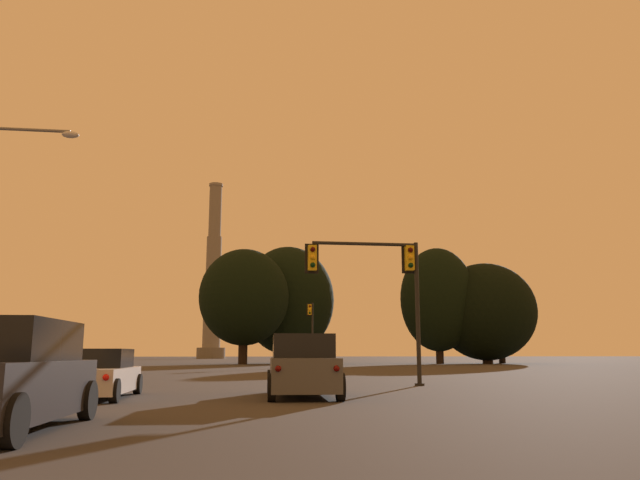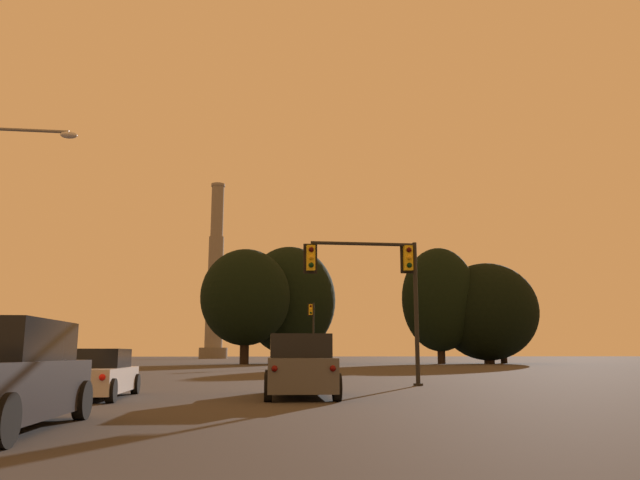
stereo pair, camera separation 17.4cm
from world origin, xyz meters
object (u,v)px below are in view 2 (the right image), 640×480
at_px(suv_right_lane_front, 299,367).
at_px(traffic_light_overhead_right, 379,275).
at_px(sedan_left_lane_front, 95,375).
at_px(smokestack, 215,288).
at_px(traffic_light_far_right, 312,325).

height_order(suv_right_lane_front, traffic_light_overhead_right, traffic_light_overhead_right).
xyz_separation_m(sedan_left_lane_front, smokestack, (-2.52, 150.75, 18.11)).
distance_m(sedan_left_lane_front, traffic_light_far_right, 44.03).
relative_size(sedan_left_lane_front, traffic_light_far_right, 0.75).
bearing_deg(traffic_light_far_right, suv_right_lane_front, -97.15).
height_order(suv_right_lane_front, smokestack, smokestack).
relative_size(suv_right_lane_front, traffic_light_far_right, 0.79).
relative_size(sedan_left_lane_front, traffic_light_overhead_right, 0.80).
bearing_deg(traffic_light_overhead_right, sedan_left_lane_front, -149.70).
height_order(traffic_light_far_right, smokestack, smokestack).
distance_m(traffic_light_overhead_right, smokestack, 146.19).
distance_m(suv_right_lane_front, smokestack, 152.18).
xyz_separation_m(sedan_left_lane_front, suv_right_lane_front, (6.04, -0.13, 0.23)).
relative_size(suv_right_lane_front, traffic_light_overhead_right, 0.84).
height_order(suv_right_lane_front, traffic_light_far_right, traffic_light_far_right).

